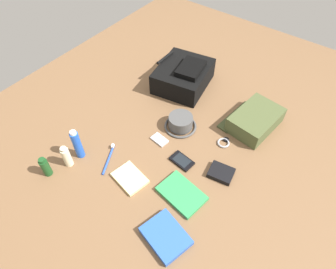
% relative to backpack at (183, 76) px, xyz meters
% --- Properties ---
extents(ground_plane, '(2.64, 2.02, 0.02)m').
position_rel_backpack_xyz_m(ground_plane, '(-0.40, -0.18, -0.08)').
color(ground_plane, brown).
rests_on(ground_plane, ground).
extents(backpack, '(0.37, 0.33, 0.16)m').
position_rel_backpack_xyz_m(backpack, '(0.00, 0.00, 0.00)').
color(backpack, black).
rests_on(backpack, ground_plane).
extents(toiletry_pouch, '(0.30, 0.26, 0.09)m').
position_rel_backpack_xyz_m(toiletry_pouch, '(-0.05, -0.49, -0.02)').
color(toiletry_pouch, '#47512D').
rests_on(toiletry_pouch, ground_plane).
extents(bucket_hat, '(0.17, 0.17, 0.07)m').
position_rel_backpack_xyz_m(bucket_hat, '(-0.29, -0.18, -0.04)').
color(bucket_hat, '#474747').
rests_on(bucket_hat, ground_plane).
extents(shampoo_bottle, '(0.04, 0.04, 0.11)m').
position_rel_backpack_xyz_m(shampoo_bottle, '(-0.89, 0.14, -0.02)').
color(shampoo_bottle, '#19471E').
rests_on(shampoo_bottle, ground_plane).
extents(lotion_bottle, '(0.04, 0.04, 0.12)m').
position_rel_backpack_xyz_m(lotion_bottle, '(-0.80, 0.10, -0.01)').
color(lotion_bottle, beige).
rests_on(lotion_bottle, ground_plane).
extents(deodorant_spray, '(0.04, 0.04, 0.17)m').
position_rel_backpack_xyz_m(deodorant_spray, '(-0.73, 0.10, 0.02)').
color(deodorant_spray, blue).
rests_on(deodorant_spray, ground_plane).
extents(paperback_novel, '(0.18, 0.21, 0.03)m').
position_rel_backpack_xyz_m(paperback_novel, '(-0.81, -0.48, -0.05)').
color(paperback_novel, blue).
rests_on(paperback_novel, ground_plane).
extents(travel_guidebook, '(0.16, 0.22, 0.02)m').
position_rel_backpack_xyz_m(travel_guidebook, '(-0.61, -0.42, -0.06)').
color(travel_guidebook, '#2D934C').
rests_on(travel_guidebook, ground_plane).
extents(cell_phone, '(0.08, 0.12, 0.01)m').
position_rel_backpack_xyz_m(cell_phone, '(-0.47, -0.32, -0.06)').
color(cell_phone, black).
rests_on(cell_phone, ground_plane).
extents(media_player, '(0.06, 0.09, 0.01)m').
position_rel_backpack_xyz_m(media_player, '(-0.43, -0.15, -0.06)').
color(media_player, '#B7B7BC').
rests_on(media_player, ground_plane).
extents(wristwatch, '(0.07, 0.06, 0.01)m').
position_rel_backpack_xyz_m(wristwatch, '(-0.25, -0.42, -0.06)').
color(wristwatch, '#99999E').
rests_on(wristwatch, ground_plane).
extents(toothbrush, '(0.16, 0.09, 0.02)m').
position_rel_backpack_xyz_m(toothbrush, '(-0.66, -0.03, -0.06)').
color(toothbrush, blue).
rests_on(toothbrush, ground_plane).
extents(wallet, '(0.11, 0.12, 0.02)m').
position_rel_backpack_xyz_m(wallet, '(-0.42, -0.50, -0.06)').
color(wallet, black).
rests_on(wallet, ground_plane).
extents(notepad, '(0.14, 0.17, 0.02)m').
position_rel_backpack_xyz_m(notepad, '(-0.69, -0.18, -0.06)').
color(notepad, beige).
rests_on(notepad, ground_plane).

